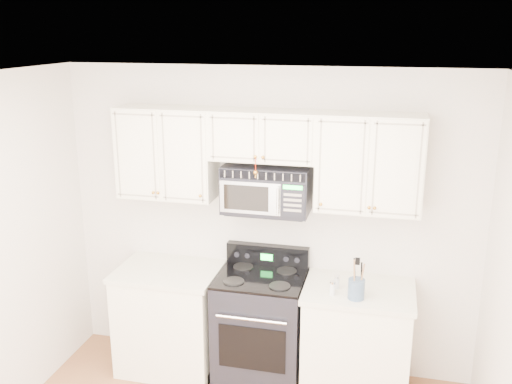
% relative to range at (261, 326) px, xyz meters
% --- Properties ---
extents(room, '(3.51, 3.51, 2.61)m').
position_rel_range_xyz_m(room, '(-0.01, -1.45, 0.82)').
color(room, brown).
rests_on(room, ground).
extents(base_cabinet_left, '(0.86, 0.65, 0.92)m').
position_rel_range_xyz_m(base_cabinet_left, '(-0.81, -0.01, -0.06)').
color(base_cabinet_left, white).
rests_on(base_cabinet_left, ground).
extents(base_cabinet_right, '(0.86, 0.65, 0.92)m').
position_rel_range_xyz_m(base_cabinet_right, '(0.79, -0.01, -0.06)').
color(base_cabinet_right, white).
rests_on(base_cabinet_right, ground).
extents(range, '(0.71, 0.65, 1.11)m').
position_rel_range_xyz_m(range, '(0.00, 0.00, 0.00)').
color(range, black).
rests_on(range, ground).
extents(upper_cabinets, '(2.44, 0.37, 0.75)m').
position_rel_range_xyz_m(upper_cabinets, '(-0.01, 0.13, 1.45)').
color(upper_cabinets, white).
rests_on(upper_cabinets, ground).
extents(microwave, '(0.69, 0.40, 0.38)m').
position_rel_range_xyz_m(microwave, '(0.02, 0.12, 1.16)').
color(microwave, black).
rests_on(microwave, ground).
extents(utensil_crock, '(0.12, 0.12, 0.33)m').
position_rel_range_xyz_m(utensil_crock, '(0.78, -0.19, 0.52)').
color(utensil_crock, '#455B7A').
rests_on(utensil_crock, base_cabinet_right).
extents(shaker_salt, '(0.05, 0.05, 0.11)m').
position_rel_range_xyz_m(shaker_salt, '(0.60, -0.17, 0.49)').
color(shaker_salt, silver).
rests_on(shaker_salt, base_cabinet_right).
extents(shaker_pepper, '(0.04, 0.04, 0.11)m').
position_rel_range_xyz_m(shaker_pepper, '(0.62, -0.05, 0.49)').
color(shaker_pepper, silver).
rests_on(shaker_pepper, base_cabinet_right).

